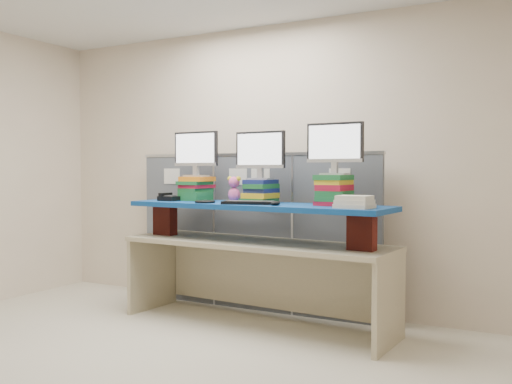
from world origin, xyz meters
The scene contains 18 objects.
room centered at (0.00, 0.00, 1.40)m, with size 5.00×4.00×2.80m.
cubicle_partition centered at (0.00, 1.78, 0.77)m, with size 2.60×0.06×1.53m.
desk centered at (0.31, 1.28, 0.59)m, with size 2.49×0.87×0.74m.
brick_pier_left centered at (-0.69, 1.29, 0.89)m, with size 0.21×0.11×0.29m, color maroon.
brick_pier_right centered at (1.30, 1.16, 0.89)m, with size 0.21×0.11×0.29m, color maroon.
blue_board centered at (0.31, 1.28, 1.05)m, with size 2.40×0.60×0.04m, color navy.
book_stack_left centered at (-0.43, 1.44, 1.19)m, with size 0.28×0.32×0.23m.
book_stack_center centered at (0.29, 1.40, 1.17)m, with size 0.26×0.32×0.20m.
book_stack_right centered at (1.00, 1.35, 1.20)m, with size 0.27×0.32×0.25m.
monitor_left centered at (-0.43, 1.44, 1.54)m, with size 0.49×0.15×0.43m.
monitor_center centered at (0.28, 1.40, 1.52)m, with size 0.49×0.15×0.43m.
monitor_right centered at (1.00, 1.35, 1.57)m, with size 0.49×0.15×0.43m.
keyboard centered at (0.32, 1.14, 1.09)m, with size 0.50×0.26×0.03m.
mouse centered at (0.58, 1.11, 1.09)m, with size 0.07×0.12×0.04m, color black.
desk_phone centered at (-0.62, 1.26, 1.10)m, with size 0.18×0.17×0.08m.
headset centered at (-0.13, 1.14, 1.08)m, with size 0.18×0.18×0.02m, color black.
plush_toy centered at (0.01, 1.41, 1.19)m, with size 0.14×0.10×0.23m.
binder_stack centered at (1.26, 1.10, 1.12)m, with size 0.28×0.24×0.10m.
Camera 1 is at (2.66, -3.08, 1.37)m, focal length 40.00 mm.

